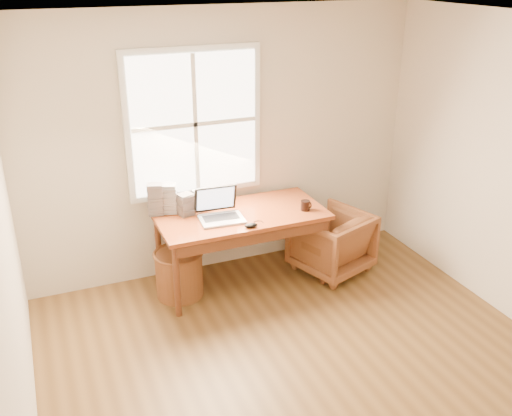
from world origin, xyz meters
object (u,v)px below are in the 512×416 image
at_px(desk, 241,215).
at_px(armchair, 331,242).
at_px(coffee_mug, 305,205).
at_px(laptop, 222,204).
at_px(wicker_stool, 179,274).
at_px(cd_stack_a, 169,198).

distance_m(desk, armchair, 1.03).
xyz_separation_m(armchair, coffee_mug, (-0.34, -0.05, 0.48)).
bearing_deg(desk, coffee_mug, -16.25).
bearing_deg(laptop, desk, 27.60).
distance_m(wicker_stool, cd_stack_a, 0.72).
bearing_deg(wicker_stool, desk, 0.00).
bearing_deg(desk, wicker_stool, -180.00).
distance_m(wicker_stool, laptop, 0.81).
height_order(coffee_mug, cd_stack_a, cd_stack_a).
distance_m(laptop, coffee_mug, 0.83).
distance_m(desk, laptop, 0.31).
xyz_separation_m(coffee_mug, cd_stack_a, (-1.22, 0.44, 0.10)).
distance_m(armchair, coffee_mug, 0.59).
distance_m(laptop, cd_stack_a, 0.54).
height_order(desk, cd_stack_a, cd_stack_a).
distance_m(desk, wicker_stool, 0.81).
relative_size(armchair, laptop, 1.51).
bearing_deg(coffee_mug, desk, -177.66).
xyz_separation_m(desk, armchair, (0.94, -0.12, -0.41)).
relative_size(desk, armchair, 2.30).
xyz_separation_m(desk, cd_stack_a, (-0.62, 0.27, 0.17)).
distance_m(desk, cd_stack_a, 0.70).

